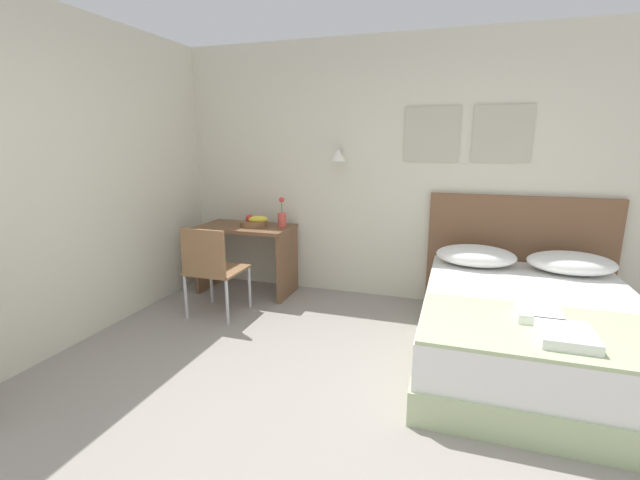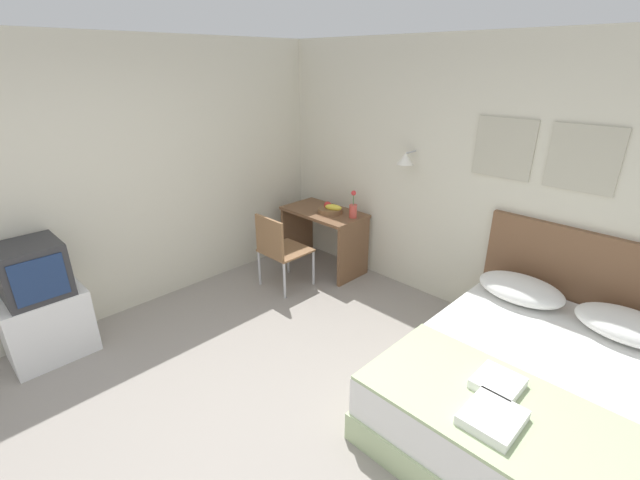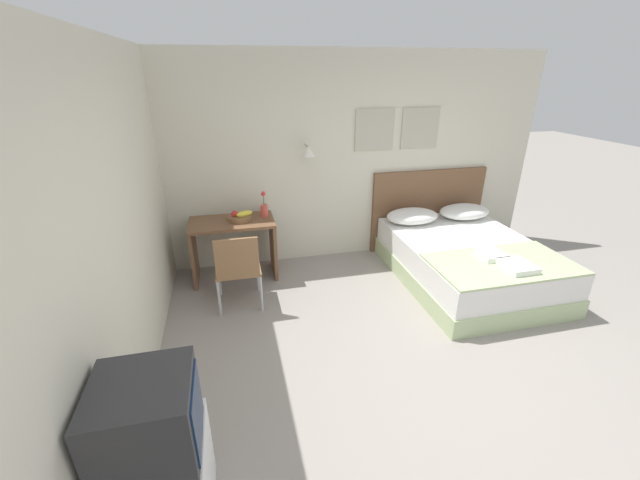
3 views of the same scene
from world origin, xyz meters
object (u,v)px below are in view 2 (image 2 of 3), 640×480
at_px(desk, 324,229).
at_px(flower_vase, 353,209).
at_px(desk_chair, 278,247).
at_px(throw_blanket, 493,404).
at_px(folded_towel_mid_bed, 492,417).
at_px(pillow_left, 521,289).
at_px(folded_towel_near_foot, 498,383).
at_px(pillow_right, 628,326).
at_px(headboard, 581,296).
at_px(fruit_bowl, 331,209).
at_px(tv_stand, 47,324).
at_px(television, 32,270).
at_px(bed, 525,389).

bearing_deg(desk, flower_vase, 9.37).
height_order(desk, desk_chair, desk_chair).
distance_m(throw_blanket, folded_towel_mid_bed, 0.16).
distance_m(pillow_left, folded_towel_near_foot, 1.27).
bearing_deg(desk_chair, pillow_right, 13.32).
bearing_deg(headboard, flower_vase, -174.15).
height_order(pillow_left, desk_chair, desk_chair).
bearing_deg(fruit_bowl, folded_towel_mid_bed, -29.48).
distance_m(flower_vase, tv_stand, 3.18).
distance_m(pillow_right, fruit_bowl, 3.03).
xyz_separation_m(pillow_left, desk_chair, (-2.34, -0.74, -0.10)).
xyz_separation_m(folded_towel_mid_bed, fruit_bowl, (-2.69, 1.52, 0.22)).
bearing_deg(television, tv_stand, 180.00).
distance_m(desk, fruit_bowl, 0.30).
xyz_separation_m(bed, desk_chair, (-2.72, 0.02, 0.26)).
relative_size(headboard, desk, 1.67).
bearing_deg(bed, headboard, 90.00).
bearing_deg(bed, folded_towel_near_foot, -95.40).
distance_m(headboard, pillow_right, 0.50).
bearing_deg(desk_chair, bed, -0.50).
height_order(headboard, folded_towel_mid_bed, headboard).
xyz_separation_m(headboard, flower_vase, (-2.34, -0.24, 0.28)).
bearing_deg(headboard, desk_chair, -158.94).
xyz_separation_m(throw_blanket, folded_towel_near_foot, (-0.04, 0.15, 0.04)).
relative_size(folded_towel_near_foot, folded_towel_mid_bed, 0.83).
xyz_separation_m(folded_towel_near_foot, fruit_bowl, (-2.60, 1.23, 0.22)).
bearing_deg(flower_vase, pillow_left, -2.10).
relative_size(headboard, television, 3.44).
height_order(folded_towel_near_foot, desk_chair, desk_chair).
relative_size(bed, folded_towel_near_foot, 7.55).
xyz_separation_m(pillow_right, flower_vase, (-2.73, 0.07, 0.24)).
bearing_deg(folded_towel_near_foot, desk_chair, 169.78).
bearing_deg(desk, folded_towel_near_foot, -24.41).
bearing_deg(folded_towel_near_foot, television, -151.89).
height_order(throw_blanket, television, television).
height_order(pillow_right, throw_blanket, pillow_right).
relative_size(pillow_left, fruit_bowl, 2.25).
distance_m(folded_towel_mid_bed, television, 3.59).
bearing_deg(headboard, television, -134.98).
height_order(headboard, desk_chair, headboard).
distance_m(folded_towel_near_foot, flower_vase, 2.65).
xyz_separation_m(desk_chair, fruit_bowl, (0.09, 0.75, 0.27)).
bearing_deg(folded_towel_near_foot, desk, 155.59).
relative_size(headboard, folded_towel_near_foot, 6.06).
bearing_deg(pillow_right, pillow_left, 180.00).
xyz_separation_m(pillow_right, fruit_bowl, (-3.03, 0.01, 0.18)).
bearing_deg(headboard, pillow_left, -141.25).
xyz_separation_m(bed, folded_towel_mid_bed, (0.05, -0.75, 0.31)).
bearing_deg(pillow_left, flower_vase, 177.90).
bearing_deg(pillow_right, bed, -117.06).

